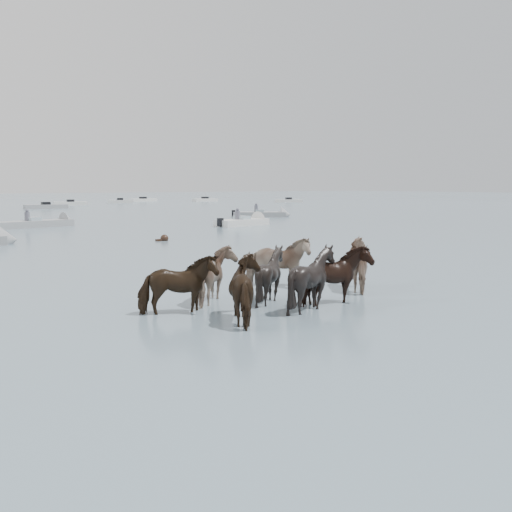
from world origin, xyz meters
TOP-DOWN VIEW (x-y plane):
  - ground at (0.00, 0.00)m, footprint 400.00×400.00m
  - pony_herd at (0.82, 1.59)m, footprint 7.63×4.82m
  - swimming_pony at (5.11, 17.63)m, footprint 0.72×0.44m
  - motorboat_c at (2.41, 31.97)m, footprint 6.20×2.78m
  - motorboat_d at (15.53, 24.64)m, footprint 5.05×2.42m
  - motorboat_e at (22.92, 32.26)m, footprint 5.37×4.40m

SIDE VIEW (x-z plane):
  - ground at x=0.00m, z-range 0.00..0.00m
  - swimming_pony at x=5.11m, z-range -0.12..0.32m
  - motorboat_c at x=2.41m, z-range -0.74..1.18m
  - motorboat_e at x=22.92m, z-range -0.73..1.19m
  - motorboat_d at x=15.53m, z-range -0.73..1.19m
  - pony_herd at x=0.82m, z-range -0.19..1.51m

